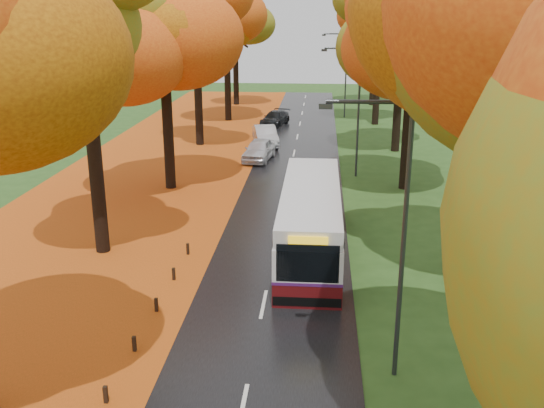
# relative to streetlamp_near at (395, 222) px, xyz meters

# --- Properties ---
(road) EXTENTS (6.50, 90.00, 0.04)m
(road) POSITION_rel_streetlamp_near_xyz_m (-3.95, 17.00, -4.69)
(road) COLOR black
(road) RESTS_ON ground
(centre_line) EXTENTS (0.12, 90.00, 0.01)m
(centre_line) POSITION_rel_streetlamp_near_xyz_m (-3.95, 17.00, -4.67)
(centre_line) COLOR silver
(centre_line) RESTS_ON road
(leaf_verge) EXTENTS (12.00, 90.00, 0.02)m
(leaf_verge) POSITION_rel_streetlamp_near_xyz_m (-12.95, 17.00, -4.70)
(leaf_verge) COLOR #923E0D
(leaf_verge) RESTS_ON ground
(leaf_drift) EXTENTS (0.90, 90.00, 0.01)m
(leaf_drift) POSITION_rel_streetlamp_near_xyz_m (-7.00, 17.00, -4.67)
(leaf_drift) COLOR #CE5315
(leaf_drift) RESTS_ON road
(trees_left) EXTENTS (9.20, 74.00, 13.88)m
(trees_left) POSITION_rel_streetlamp_near_xyz_m (-11.13, 19.06, 4.82)
(trees_left) COLOR black
(trees_left) RESTS_ON ground
(trees_right) EXTENTS (9.30, 74.20, 13.96)m
(trees_right) POSITION_rel_streetlamp_near_xyz_m (3.24, 18.91, 4.98)
(trees_right) COLOR black
(trees_right) RESTS_ON ground
(streetlamp_near) EXTENTS (2.45, 0.18, 8.00)m
(streetlamp_near) POSITION_rel_streetlamp_near_xyz_m (0.00, 0.00, 0.00)
(streetlamp_near) COLOR #333538
(streetlamp_near) RESTS_ON ground
(streetlamp_mid) EXTENTS (2.45, 0.18, 8.00)m
(streetlamp_mid) POSITION_rel_streetlamp_near_xyz_m (0.00, 22.00, 0.00)
(streetlamp_mid) COLOR #333538
(streetlamp_mid) RESTS_ON ground
(streetlamp_far) EXTENTS (2.45, 0.18, 8.00)m
(streetlamp_far) POSITION_rel_streetlamp_near_xyz_m (0.00, 44.00, 0.00)
(streetlamp_far) COLOR #333538
(streetlamp_far) RESTS_ON ground
(bus) EXTENTS (2.51, 10.91, 2.87)m
(bus) POSITION_rel_streetlamp_near_xyz_m (-2.39, 9.15, -3.17)
(bus) COLOR #4E0C0E
(bus) RESTS_ON road
(car_white) EXTENTS (2.30, 4.50, 1.47)m
(car_white) POSITION_rel_streetlamp_near_xyz_m (-6.30, 25.64, -3.94)
(car_white) COLOR silver
(car_white) RESTS_ON road
(car_silver) EXTENTS (2.54, 4.79, 1.50)m
(car_silver) POSITION_rel_streetlamp_near_xyz_m (-6.30, 30.48, -3.92)
(car_silver) COLOR #B0B3B8
(car_silver) RESTS_ON road
(car_dark) EXTENTS (2.83, 4.63, 1.25)m
(car_dark) POSITION_rel_streetlamp_near_xyz_m (-6.20, 39.10, -4.05)
(car_dark) COLOR black
(car_dark) RESTS_ON road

